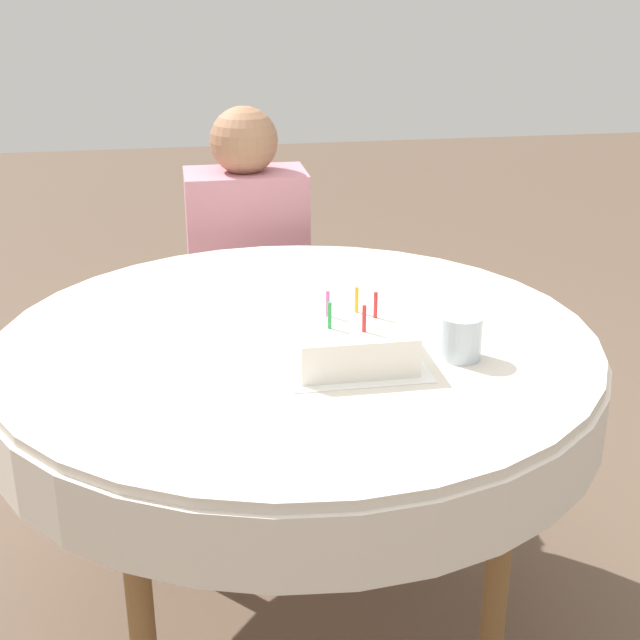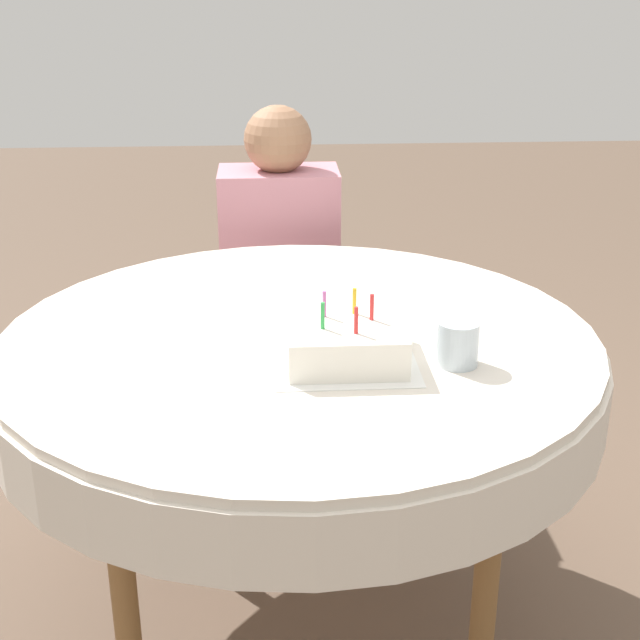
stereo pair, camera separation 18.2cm
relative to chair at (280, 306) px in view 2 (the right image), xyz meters
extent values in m
plane|color=brown|center=(0.02, -0.94, -0.46)|extent=(12.00, 12.00, 0.00)
cylinder|color=silver|center=(0.02, -0.94, 0.29)|extent=(1.26, 1.26, 0.02)
cylinder|color=silver|center=(0.02, -0.94, 0.21)|extent=(1.28, 1.28, 0.14)
cylinder|color=brown|center=(-0.32, -1.29, -0.09)|extent=(0.05, 0.05, 0.74)
cylinder|color=brown|center=(0.37, -1.29, -0.09)|extent=(0.05, 0.05, 0.74)
cylinder|color=brown|center=(-0.32, -0.59, -0.09)|extent=(0.05, 0.05, 0.74)
cylinder|color=brown|center=(0.37, -0.59, -0.09)|extent=(0.05, 0.05, 0.74)
cube|color=brown|center=(0.00, -0.06, -0.04)|extent=(0.38, 0.38, 0.04)
cube|color=brown|center=(0.00, 0.11, 0.18)|extent=(0.35, 0.03, 0.40)
cylinder|color=brown|center=(-0.16, -0.23, -0.26)|extent=(0.04, 0.04, 0.40)
cylinder|color=brown|center=(0.17, -0.23, -0.26)|extent=(0.04, 0.04, 0.40)
cylinder|color=brown|center=(-0.16, 0.10, -0.26)|extent=(0.04, 0.04, 0.40)
cylinder|color=brown|center=(0.16, 0.10, -0.26)|extent=(0.04, 0.04, 0.40)
cylinder|color=#9E7051|center=(-0.09, -0.22, -0.24)|extent=(0.09, 0.09, 0.44)
cylinder|color=#9E7051|center=(0.09, -0.22, -0.24)|extent=(0.09, 0.09, 0.44)
cube|color=#C67F8E|center=(0.00, -0.06, 0.22)|extent=(0.36, 0.21, 0.48)
sphere|color=#9E7051|center=(0.00, -0.06, 0.54)|extent=(0.20, 0.20, 0.20)
cube|color=white|center=(0.11, -1.08, 0.30)|extent=(0.28, 0.28, 0.00)
cube|color=white|center=(0.11, -1.08, 0.34)|extent=(0.23, 0.23, 0.08)
cylinder|color=red|center=(0.16, -1.07, 0.40)|extent=(0.01, 0.01, 0.05)
cylinder|color=gold|center=(0.13, -1.03, 0.40)|extent=(0.01, 0.01, 0.05)
cylinder|color=#D166B2|center=(0.07, -1.04, 0.40)|extent=(0.01, 0.01, 0.05)
cylinder|color=green|center=(0.06, -1.10, 0.40)|extent=(0.01, 0.01, 0.05)
cylinder|color=red|center=(0.13, -1.13, 0.40)|extent=(0.01, 0.01, 0.05)
cylinder|color=silver|center=(0.32, -1.11, 0.34)|extent=(0.08, 0.08, 0.09)
camera|label=1|loc=(-0.22, -2.64, 1.03)|focal=50.00mm
camera|label=2|loc=(-0.04, -2.66, 1.03)|focal=50.00mm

